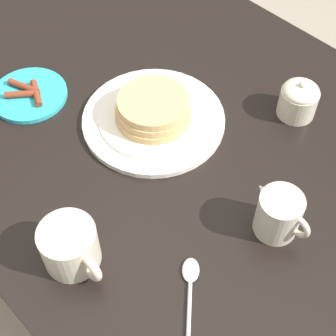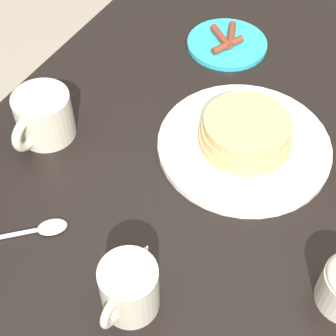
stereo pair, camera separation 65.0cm
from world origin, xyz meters
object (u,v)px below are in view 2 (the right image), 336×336
(pancake_plate, at_px, (245,139))
(coffee_mug, at_px, (43,116))
(creamer_pitcher, at_px, (130,287))
(spoon, at_px, (34,231))
(side_plate_bacon, at_px, (227,43))

(pancake_plate, relative_size, coffee_mug, 2.30)
(creamer_pitcher, distance_m, spoon, 0.19)
(side_plate_bacon, xyz_separation_m, spoon, (0.54, -0.06, -0.00))
(coffee_mug, bearing_deg, side_plate_bacon, 155.85)
(coffee_mug, height_order, spoon, coffee_mug)
(pancake_plate, bearing_deg, coffee_mug, -66.20)
(coffee_mug, height_order, creamer_pitcher, creamer_pitcher)
(side_plate_bacon, distance_m, coffee_mug, 0.41)
(coffee_mug, bearing_deg, pancake_plate, 113.80)
(side_plate_bacon, height_order, spoon, side_plate_bacon)
(pancake_plate, height_order, creamer_pitcher, creamer_pitcher)
(creamer_pitcher, bearing_deg, coffee_mug, -123.73)
(spoon, bearing_deg, side_plate_bacon, 173.45)
(coffee_mug, relative_size, spoon, 0.97)
(pancake_plate, distance_m, creamer_pitcher, 0.33)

